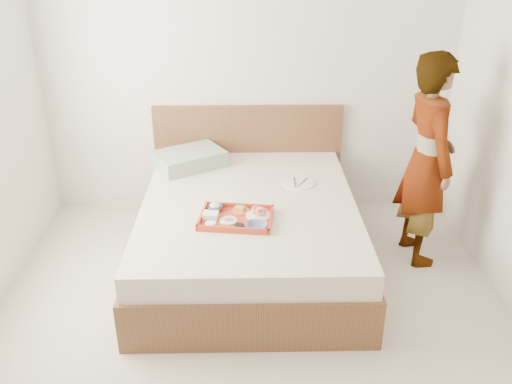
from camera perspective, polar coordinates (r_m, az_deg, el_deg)
The scene contains 16 objects.
ground at distance 3.47m, azimuth -0.47°, elevation -16.40°, with size 3.50×4.00×0.01m, color beige.
wall_back at distance 4.68m, azimuth -0.84°, elevation 13.18°, with size 3.50×0.01×2.60m, color silver.
bed at distance 4.12m, azimuth -0.72°, elevation -4.21°, with size 1.65×2.00×0.53m, color brown.
headboard at distance 4.90m, azimuth -0.83°, elevation 3.66°, with size 1.65×0.06×0.95m, color brown.
pillow at distance 4.59m, azimuth -6.96°, elevation 3.47°, with size 0.54×0.37×0.13m, color #8B9F8C.
tray at distance 3.72m, azimuth -2.09°, elevation -2.70°, with size 0.49×0.36×0.04m, color #BD3618.
prawn_plate at distance 3.75m, azimuth 0.24°, elevation -2.49°, with size 0.17×0.17×0.01m, color white.
navy_bowl_big at distance 3.60m, azimuth 0.10°, elevation -3.57°, with size 0.14×0.14×0.03m, color navy.
sauce_dish at distance 3.60m, azimuth -1.76°, elevation -3.65°, with size 0.07×0.07×0.03m, color black.
meat_plate at distance 3.70m, azimuth -2.92°, elevation -2.98°, with size 0.12×0.12×0.01m, color white.
bread_plate at distance 3.82m, azimuth -1.58°, elevation -1.98°, with size 0.12×0.12×0.01m, color orange.
salad_bowl at distance 3.84m, azimuth -4.28°, elevation -1.67°, with size 0.11×0.11×0.03m, color navy.
plastic_tub at distance 3.73m, azimuth -4.76°, elevation -2.47°, with size 0.10×0.08×0.04m, color silver.
cheese_round at distance 3.64m, azimuth -4.79°, elevation -3.41°, with size 0.07×0.07×0.02m, color white.
dinner_plate at distance 4.26m, azimuth 4.47°, elevation 0.91°, with size 0.24×0.24×0.01m, color white.
person at distance 4.18m, azimuth 17.41°, elevation 3.14°, with size 0.58×0.38×1.60m, color silver.
Camera 1 is at (-0.02, -2.56, 2.34)m, focal length 38.32 mm.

